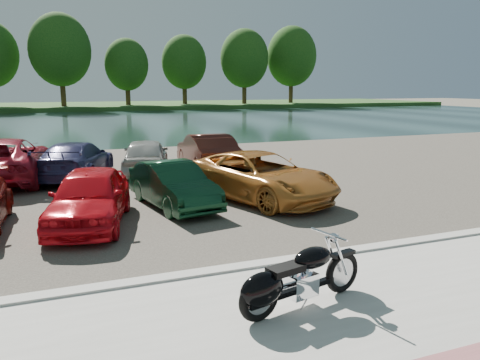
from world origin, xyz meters
The scene contains 15 objects.
ground centered at (0.00, 0.00, 0.00)m, with size 200.00×200.00×0.00m, color #595447.
promenade centered at (0.00, -1.00, 0.05)m, with size 60.00×6.00×0.10m, color #A9A79F.
kerb centered at (0.00, 2.00, 0.07)m, with size 60.00×0.30×0.14m, color #A9A79F.
parking_lot centered at (0.00, 11.00, 0.02)m, with size 60.00×18.00×0.04m, color #3D3831.
river centered at (0.00, 40.00, 0.00)m, with size 120.00×40.00×0.00m, color #1A2F2B.
far_bank centered at (0.00, 72.00, 0.30)m, with size 120.00×24.00×0.60m, color #234418.
far_trees centered at (4.36, 65.79, 7.49)m, with size 70.25×10.68×12.52m.
motorcycle centered at (-1.00, 0.21, 0.56)m, with size 2.29×0.91×1.05m.
car_4 centered at (-3.44, 6.01, 0.73)m, with size 1.64×4.07×1.39m, color red.
car_5 centered at (-1.17, 6.97, 0.66)m, with size 1.31×3.76×1.24m, color #0D321B.
car_6 centered at (1.41, 6.89, 0.74)m, with size 2.32×5.03×1.40m, color #B66F2A.
car_10 centered at (-5.83, 12.54, 0.81)m, with size 2.56×5.54×1.54m, color maroon.
car_11 centered at (-3.50, 12.26, 0.72)m, with size 1.89×4.66×1.35m, color navy.
car_12 centered at (-1.01, 12.13, 0.74)m, with size 1.65×4.11×1.40m, color #A2A29D.
car_13 centered at (1.44, 12.21, 0.77)m, with size 1.55×4.44×1.46m, color #461A12.
Camera 1 is at (-4.04, -5.49, 3.34)m, focal length 35.00 mm.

